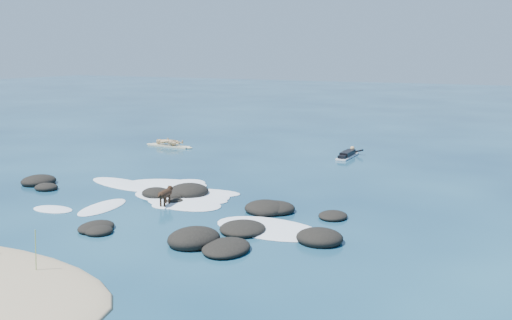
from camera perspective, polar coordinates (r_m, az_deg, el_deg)
The scene contains 6 objects.
ground at distance 20.53m, azimuth -9.51°, elevation -3.93°, with size 160.00×160.00×0.00m, color #0A2642.
reef_rocks at distance 18.62m, azimuth -7.41°, elevation -5.05°, with size 14.47×6.49×0.60m.
breaking_foam at distance 20.64m, azimuth -7.75°, elevation -3.77°, with size 11.36×6.47×0.12m.
standing_surfer_rig at distance 31.64m, azimuth -8.71°, elevation 2.54°, with size 3.06×0.61×1.74m.
paddling_surfer_rig at distance 28.63m, azimuth 9.16°, elevation 0.57°, with size 1.13×2.50×0.44m.
dog at distance 19.53m, azimuth -9.03°, elevation -3.33°, with size 0.36×1.06×0.67m.
Camera 1 is at (11.78, -16.00, 5.17)m, focal length 40.00 mm.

